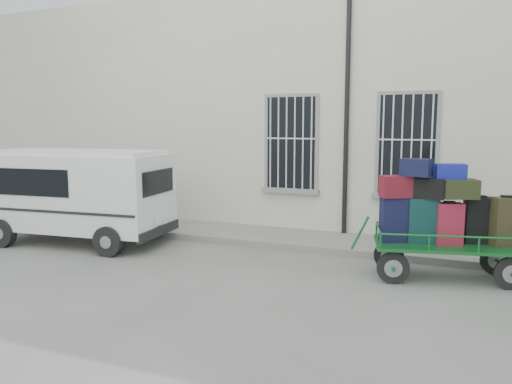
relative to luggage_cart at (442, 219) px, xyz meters
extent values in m
plane|color=#62615D|center=(-3.18, -0.55, -1.06)|extent=(80.00, 80.00, 0.00)
cube|color=beige|center=(-3.18, 4.95, 1.94)|extent=(24.00, 5.00, 6.00)
cylinder|color=black|center=(-2.23, 2.37, 1.74)|extent=(0.11, 0.11, 5.60)
cube|color=black|center=(-3.58, 2.43, 1.19)|extent=(1.20, 0.08, 2.20)
cube|color=gray|center=(-3.58, 2.41, 0.03)|extent=(1.45, 0.22, 0.12)
cube|color=black|center=(-0.88, 2.43, 1.19)|extent=(1.20, 0.08, 2.20)
cube|color=gray|center=(-0.88, 2.41, 0.03)|extent=(1.45, 0.22, 0.12)
cube|color=slate|center=(-3.18, 1.65, -0.98)|extent=(24.00, 1.70, 0.15)
cylinder|color=black|center=(-0.73, -0.62, -0.78)|extent=(0.55, 0.18, 0.55)
cylinder|color=gray|center=(-0.73, -0.62, -0.78)|extent=(0.32, 0.16, 0.30)
cylinder|color=black|center=(-0.91, 0.20, -0.78)|extent=(0.55, 0.18, 0.55)
cylinder|color=gray|center=(-0.91, 0.20, -0.78)|extent=(0.32, 0.16, 0.30)
cylinder|color=black|center=(1.11, -0.21, -0.78)|extent=(0.55, 0.18, 0.55)
cylinder|color=gray|center=(1.11, -0.21, -0.78)|extent=(0.32, 0.16, 0.30)
cylinder|color=black|center=(0.92, 0.61, -0.78)|extent=(0.55, 0.18, 0.55)
cylinder|color=gray|center=(0.92, 0.61, -0.78)|extent=(0.32, 0.16, 0.30)
cube|color=#155F25|center=(0.10, -0.01, -0.45)|extent=(2.61, 1.61, 0.06)
cylinder|color=#155F25|center=(-1.36, -0.33, -0.29)|extent=(0.32, 0.11, 0.62)
cube|color=#111334|center=(-0.78, -0.15, -0.03)|extent=(0.58, 0.48, 0.80)
cube|color=black|center=(-0.78, -0.15, 0.39)|extent=(0.23, 0.20, 0.03)
cube|color=#0C2C26|center=(-0.31, -0.05, -0.03)|extent=(0.54, 0.37, 0.79)
cube|color=black|center=(-0.31, -0.05, 0.38)|extent=(0.23, 0.18, 0.03)
cube|color=maroon|center=(0.10, -0.02, -0.06)|extent=(0.51, 0.41, 0.72)
cube|color=black|center=(0.10, -0.02, 0.32)|extent=(0.20, 0.16, 0.03)
cube|color=black|center=(0.59, 0.27, -0.02)|extent=(0.55, 0.38, 0.81)
cube|color=black|center=(0.59, 0.27, 0.40)|extent=(0.22, 0.16, 0.03)
cube|color=#2C2C16|center=(1.00, 0.21, 0.00)|extent=(0.52, 0.45, 0.84)
cube|color=black|center=(1.00, 0.21, 0.43)|extent=(0.21, 0.17, 0.03)
cube|color=#5F1316|center=(-0.79, -0.19, 0.56)|extent=(0.60, 0.52, 0.38)
cube|color=black|center=(-0.28, -0.03, 0.54)|extent=(0.62, 0.37, 0.36)
cube|color=#2C2E17|center=(0.24, 0.02, 0.55)|extent=(0.68, 0.57, 0.33)
cube|color=#111334|center=(-0.46, -0.16, 0.90)|extent=(0.54, 0.42, 0.30)
cube|color=navy|center=(0.08, 0.05, 0.84)|extent=(0.57, 0.42, 0.26)
cube|color=white|center=(-7.80, -0.27, 0.14)|extent=(4.25, 2.14, 1.68)
cube|color=white|center=(-7.80, -0.27, 1.02)|extent=(4.06, 1.98, 0.09)
cube|color=black|center=(-9.83, -0.46, 0.46)|extent=(0.31, 1.55, 0.70)
cube|color=black|center=(-8.28, -1.21, 0.42)|extent=(2.05, 0.22, 0.58)
cube|color=black|center=(-5.74, -0.09, 0.42)|extent=(0.15, 1.31, 0.51)
cube|color=black|center=(-5.75, -0.09, -0.66)|extent=(0.25, 1.73, 0.21)
cube|color=white|center=(-5.71, -0.09, -0.44)|extent=(0.06, 0.39, 0.11)
cylinder|color=black|center=(-9.07, -1.25, -0.74)|extent=(0.65, 0.26, 0.64)
cylinder|color=black|center=(-9.22, 0.46, -0.74)|extent=(0.65, 0.26, 0.64)
cylinder|color=black|center=(-6.37, -1.01, -0.74)|extent=(0.65, 0.26, 0.64)
cylinder|color=black|center=(-6.52, 0.70, -0.74)|extent=(0.65, 0.26, 0.64)
camera|label=1|loc=(0.23, -9.12, 1.64)|focal=35.00mm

